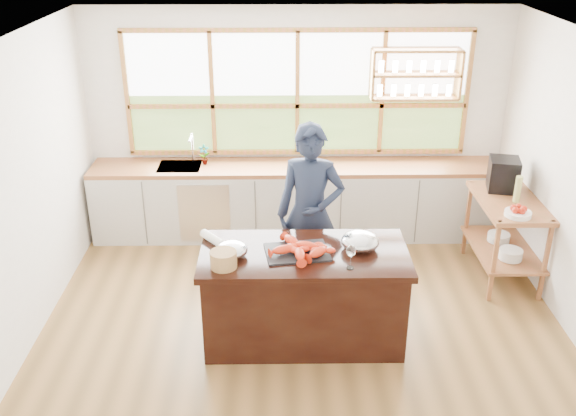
{
  "coord_description": "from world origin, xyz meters",
  "views": [
    {
      "loc": [
        -0.21,
        -5.18,
        3.63
      ],
      "look_at": [
        -0.14,
        0.15,
        1.17
      ],
      "focal_mm": 40.0,
      "sensor_mm": 36.0,
      "label": 1
    }
  ],
  "objects_px": {
    "cook": "(310,214)",
    "wicker_basket": "(223,259)",
    "espresso_machine": "(503,174)",
    "island": "(304,295)"
  },
  "relations": [
    {
      "from": "cook",
      "to": "wicker_basket",
      "type": "height_order",
      "value": "cook"
    },
    {
      "from": "cook",
      "to": "wicker_basket",
      "type": "xyz_separation_m",
      "value": [
        -0.78,
        -1.0,
        0.05
      ]
    },
    {
      "from": "island",
      "to": "cook",
      "type": "relative_size",
      "value": 1.01
    },
    {
      "from": "espresso_machine",
      "to": "wicker_basket",
      "type": "distance_m",
      "value": 3.32
    },
    {
      "from": "wicker_basket",
      "to": "espresso_machine",
      "type": "bearing_deg",
      "value": 29.62
    },
    {
      "from": "cook",
      "to": "island",
      "type": "bearing_deg",
      "value": -86.6
    },
    {
      "from": "island",
      "to": "wicker_basket",
      "type": "bearing_deg",
      "value": -160.13
    },
    {
      "from": "island",
      "to": "cook",
      "type": "bearing_deg",
      "value": 83.41
    },
    {
      "from": "cook",
      "to": "espresso_machine",
      "type": "distance_m",
      "value": 2.2
    },
    {
      "from": "island",
      "to": "wicker_basket",
      "type": "xyz_separation_m",
      "value": [
        -0.69,
        -0.25,
        0.52
      ]
    }
  ]
}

